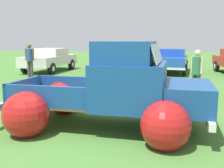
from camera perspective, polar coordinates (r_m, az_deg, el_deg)
name	(u,v)px	position (r m, az deg, el deg)	size (l,w,h in m)	color
ground_plane	(102,126)	(6.17, -2.14, -9.03)	(80.00, 80.00, 0.00)	#477A33
vintage_pickup_truck	(119,95)	(5.88, 1.46, -2.31)	(4.73, 2.98, 1.96)	black
show_car_0	(50,59)	(17.26, -13.12, 5.26)	(2.27, 4.48, 1.43)	black
show_car_1	(112,59)	(16.32, -0.03, 5.27)	(2.36, 4.62, 1.43)	black
show_car_2	(171,59)	(16.63, 12.41, 5.14)	(2.41, 4.62, 1.43)	black
spectator_0	(30,58)	(14.67, -17.13, 5.27)	(0.54, 0.37, 1.75)	#4C4742
spectator_1	(197,71)	(9.52, 17.64, 2.74)	(0.48, 0.48, 1.62)	#4C4742
lane_cone_0	(192,96)	(8.30, 16.70, -2.39)	(0.36, 0.36, 0.63)	black
lane_cone_1	(49,89)	(9.22, -13.31, -1.11)	(0.36, 0.36, 0.63)	black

